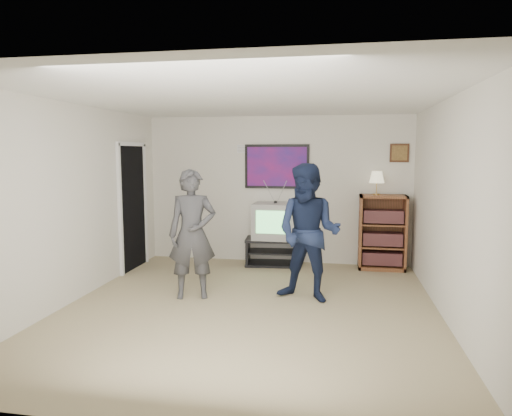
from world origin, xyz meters
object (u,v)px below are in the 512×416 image
(person_short, at_px, (309,233))
(media_stand, at_px, (273,252))
(crt_television, at_px, (275,221))
(person_tall, at_px, (192,234))
(bookshelf, at_px, (382,232))

(person_short, bearing_deg, media_stand, 127.71)
(crt_television, distance_m, person_short, 1.89)
(person_tall, xyz_separation_m, person_short, (1.49, 0.14, 0.04))
(media_stand, distance_m, person_tall, 2.15)
(media_stand, height_order, crt_television, crt_television)
(bookshelf, relative_size, person_short, 0.69)
(media_stand, xyz_separation_m, person_tall, (-0.78, -1.90, 0.61))
(person_tall, height_order, person_short, person_short)
(person_short, bearing_deg, person_tall, -158.63)
(media_stand, distance_m, person_short, 2.00)
(person_tall, relative_size, person_short, 0.96)
(media_stand, height_order, bookshelf, bookshelf)
(media_stand, xyz_separation_m, bookshelf, (1.78, 0.05, 0.38))
(media_stand, xyz_separation_m, person_short, (0.70, -1.76, 0.65))
(media_stand, relative_size, person_tall, 0.57)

